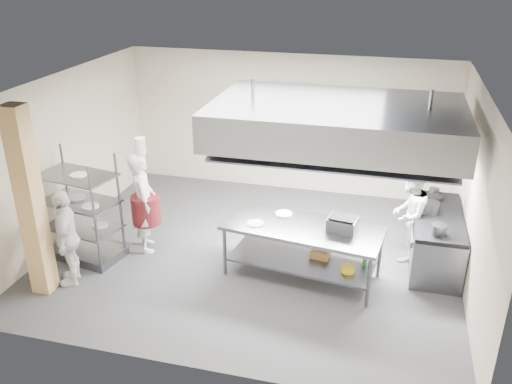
% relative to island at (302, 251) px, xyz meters
% --- Properties ---
extents(floor, '(7.00, 7.00, 0.00)m').
position_rel_island_xyz_m(floor, '(-0.96, 0.50, -0.46)').
color(floor, '#38383B').
rests_on(floor, ground).
extents(ceiling, '(7.00, 7.00, 0.00)m').
position_rel_island_xyz_m(ceiling, '(-0.96, 0.50, 2.54)').
color(ceiling, silver).
rests_on(ceiling, wall_back).
extents(wall_back, '(7.00, 0.00, 7.00)m').
position_rel_island_xyz_m(wall_back, '(-0.96, 3.50, 1.04)').
color(wall_back, '#BEB097').
rests_on(wall_back, ground).
extents(wall_left, '(0.00, 6.00, 6.00)m').
position_rel_island_xyz_m(wall_left, '(-4.46, 0.50, 1.04)').
color(wall_left, '#BEB097').
rests_on(wall_left, ground).
extents(wall_right, '(0.00, 6.00, 6.00)m').
position_rel_island_xyz_m(wall_right, '(2.54, 0.50, 1.04)').
color(wall_right, '#BEB097').
rests_on(wall_right, ground).
extents(column, '(0.30, 0.30, 3.00)m').
position_rel_island_xyz_m(column, '(-3.86, -1.40, 1.04)').
color(column, tan).
rests_on(column, floor).
extents(exhaust_hood, '(4.00, 2.50, 0.60)m').
position_rel_island_xyz_m(exhaust_hood, '(0.34, 0.90, 1.94)').
color(exhaust_hood, slate).
rests_on(exhaust_hood, ceiling).
extents(hood_strip_a, '(1.60, 0.12, 0.04)m').
position_rel_island_xyz_m(hood_strip_a, '(-0.56, 0.90, 1.62)').
color(hood_strip_a, white).
rests_on(hood_strip_a, exhaust_hood).
extents(hood_strip_b, '(1.60, 0.12, 0.04)m').
position_rel_island_xyz_m(hood_strip_b, '(1.24, 0.90, 1.62)').
color(hood_strip_b, white).
rests_on(hood_strip_b, exhaust_hood).
extents(wall_shelf, '(1.50, 0.28, 0.04)m').
position_rel_island_xyz_m(wall_shelf, '(0.84, 3.34, 1.04)').
color(wall_shelf, slate).
rests_on(wall_shelf, wall_back).
extents(island, '(2.64, 1.39, 0.91)m').
position_rel_island_xyz_m(island, '(0.00, 0.00, 0.00)').
color(island, gray).
rests_on(island, floor).
extents(island_worktop, '(2.64, 1.39, 0.06)m').
position_rel_island_xyz_m(island_worktop, '(0.00, 0.00, 0.42)').
color(island_worktop, slate).
rests_on(island_worktop, island).
extents(island_undershelf, '(2.42, 1.26, 0.04)m').
position_rel_island_xyz_m(island_undershelf, '(0.00, 0.00, -0.16)').
color(island_undershelf, slate).
rests_on(island_undershelf, island).
extents(pass_rack, '(1.38, 0.96, 1.89)m').
position_rel_island_xyz_m(pass_rack, '(-3.76, -0.32, 0.49)').
color(pass_rack, slate).
rests_on(pass_rack, floor).
extents(cooking_range, '(0.80, 2.00, 0.84)m').
position_rel_island_xyz_m(cooking_range, '(2.12, 1.00, -0.04)').
color(cooking_range, gray).
rests_on(cooking_range, floor).
extents(range_top, '(0.78, 1.96, 0.06)m').
position_rel_island_xyz_m(range_top, '(2.12, 1.00, 0.41)').
color(range_top, black).
rests_on(range_top, cooking_range).
extents(chef_head, '(0.70, 0.79, 1.82)m').
position_rel_island_xyz_m(chef_head, '(-2.85, 0.20, 0.46)').
color(chef_head, silver).
rests_on(chef_head, floor).
extents(chef_line, '(0.84, 0.96, 1.66)m').
position_rel_island_xyz_m(chef_line, '(1.64, 1.02, 0.38)').
color(chef_line, silver).
rests_on(chef_line, floor).
extents(chef_plating, '(0.72, 1.02, 1.61)m').
position_rel_island_xyz_m(chef_plating, '(-3.56, -1.08, 0.35)').
color(chef_plating, white).
rests_on(chef_plating, floor).
extents(griddle, '(0.49, 0.41, 0.22)m').
position_rel_island_xyz_m(griddle, '(0.62, 0.02, 0.56)').
color(griddle, slate).
rests_on(griddle, island_worktop).
extents(wicker_basket, '(0.33, 0.26, 0.13)m').
position_rel_island_xyz_m(wicker_basket, '(0.29, 0.10, -0.07)').
color(wicker_basket, brown).
rests_on(wicker_basket, island_undershelf).
extents(stockpot, '(0.29, 0.29, 0.20)m').
position_rel_island_xyz_m(stockpot, '(1.97, 1.02, 0.54)').
color(stockpot, gray).
rests_on(stockpot, range_top).
extents(plate_stack, '(0.28, 0.28, 0.05)m').
position_rel_island_xyz_m(plate_stack, '(-3.76, -0.32, 0.15)').
color(plate_stack, white).
rests_on(plate_stack, pass_rack).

